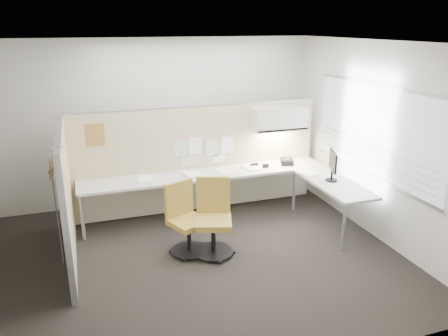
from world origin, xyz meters
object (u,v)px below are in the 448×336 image
object	(u,v)px
chair_right	(186,221)
monitor	(333,164)
chair_left	(213,220)
desk	(229,181)
phone	(287,162)

from	to	relation	value
chair_right	monitor	world-z (taller)	monitor
chair_left	chair_right	bearing A→B (deg)	175.87
desk	monitor	size ratio (longest dim) A/B	8.73
monitor	phone	world-z (taller)	monitor
phone	monitor	bearing A→B (deg)	-57.51
desk	chair_right	size ratio (longest dim) A/B	4.12
phone	desk	bearing A→B (deg)	-156.83
monitor	phone	bearing A→B (deg)	37.22
chair_right	phone	xyz separation A→B (m)	(2.03, 1.05, 0.33)
chair_right	phone	distance (m)	2.30
desk	chair_right	distance (m)	1.31
desk	chair_right	xyz separation A→B (m)	(-0.94, -0.90, -0.15)
desk	chair_left	size ratio (longest dim) A/B	3.88
desk	monitor	xyz separation A→B (m)	(1.37, -0.80, 0.39)
chair_left	chair_right	size ratio (longest dim) A/B	1.06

